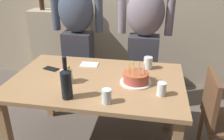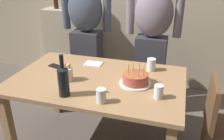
# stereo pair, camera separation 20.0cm
# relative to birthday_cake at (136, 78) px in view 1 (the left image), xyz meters

# --- Properties ---
(dining_table) EXTENTS (1.50, 0.96, 0.74)m
(dining_table) POSITION_rel_birthday_cake_xyz_m (-0.34, 0.01, -0.14)
(dining_table) COLOR #A37A51
(dining_table) RESTS_ON ground_plane
(birthday_cake) EXTENTS (0.27, 0.27, 0.17)m
(birthday_cake) POSITION_rel_birthday_cake_xyz_m (0.00, 0.00, 0.00)
(birthday_cake) COLOR white
(birthday_cake) RESTS_ON dining_table
(water_glass_near) EXTENTS (0.07, 0.07, 0.11)m
(water_glass_near) POSITION_rel_birthday_cake_xyz_m (0.21, -0.17, 0.01)
(water_glass_near) COLOR silver
(water_glass_near) RESTS_ON dining_table
(water_glass_far) EXTENTS (0.08, 0.08, 0.12)m
(water_glass_far) POSITION_rel_birthday_cake_xyz_m (0.09, 0.32, 0.01)
(water_glass_far) COLOR silver
(water_glass_far) RESTS_ON dining_table
(water_glass_side) EXTENTS (0.07, 0.07, 0.11)m
(water_glass_side) POSITION_rel_birthday_cake_xyz_m (-0.18, -0.35, 0.01)
(water_glass_side) COLOR silver
(water_glass_side) RESTS_ON dining_table
(wine_bottle) EXTENTS (0.08, 0.08, 0.33)m
(wine_bottle) POSITION_rel_birthday_cake_xyz_m (-0.48, -0.33, 0.08)
(wine_bottle) COLOR black
(wine_bottle) RESTS_ON dining_table
(cell_phone) EXTENTS (0.16, 0.11, 0.01)m
(cell_phone) POSITION_rel_birthday_cake_xyz_m (-0.82, 0.14, -0.04)
(cell_phone) COLOR black
(cell_phone) RESTS_ON dining_table
(napkin_stack) EXTENTS (0.18, 0.13, 0.01)m
(napkin_stack) POSITION_rel_birthday_cake_xyz_m (-0.49, 0.30, -0.04)
(napkin_stack) COLOR white
(napkin_stack) RESTS_ON dining_table
(flower_vase) EXTENTS (0.10, 0.10, 0.16)m
(flower_vase) POSITION_rel_birthday_cake_xyz_m (-0.57, -0.10, 0.02)
(flower_vase) COLOR silver
(flower_vase) RESTS_ON dining_table
(person_man_bearded) EXTENTS (0.61, 0.27, 1.66)m
(person_man_bearded) POSITION_rel_birthday_cake_xyz_m (-0.77, 0.81, 0.09)
(person_man_bearded) COLOR #33333D
(person_man_bearded) RESTS_ON ground_plane
(person_woman_cardigan) EXTENTS (0.61, 0.27, 1.66)m
(person_woman_cardigan) POSITION_rel_birthday_cake_xyz_m (0.02, 0.81, 0.09)
(person_woman_cardigan) COLOR #33333D
(person_woman_cardigan) RESTS_ON ground_plane
(dining_chair) EXTENTS (0.42, 0.42, 0.87)m
(dining_chair) POSITION_rel_birthday_cake_xyz_m (0.71, -0.03, -0.27)
(dining_chair) COLOR brown
(dining_chair) RESTS_ON ground_plane
(shelf_cabinet) EXTENTS (0.83, 0.30, 1.35)m
(shelf_cabinet) POSITION_rel_birthday_cake_xyz_m (-1.20, 1.34, -0.24)
(shelf_cabinet) COLOR tan
(shelf_cabinet) RESTS_ON ground_plane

